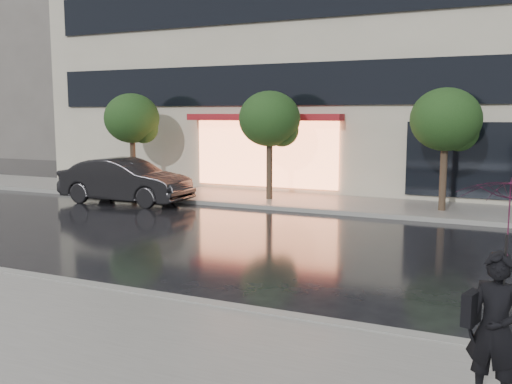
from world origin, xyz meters
The scene contains 11 objects.
ground centered at (0.00, 0.00, 0.00)m, with size 120.00×120.00×0.00m, color black.
sidewalk_near centered at (0.00, -3.25, 0.06)m, with size 60.00×4.50×0.12m, color slate.
sidewalk_far centered at (0.00, 10.25, 0.06)m, with size 60.00×3.50×0.12m, color slate.
curb_near centered at (0.00, -1.00, 0.07)m, with size 60.00×0.25×0.14m, color gray.
curb_far centered at (0.00, 8.50, 0.07)m, with size 60.00×0.25×0.14m, color gray.
bg_building_left centered at (-28.00, 26.00, 6.00)m, with size 14.00×10.00×12.00m, color #59544F.
tree_far_west centered at (-8.94, 10.03, 2.92)m, with size 2.20×2.20×3.99m.
tree_mid_west centered at (-2.94, 10.03, 2.92)m, with size 2.20×2.20×3.99m.
tree_mid_east centered at (3.06, 10.03, 2.92)m, with size 2.20×2.20×3.99m.
parked_car centered at (-7.59, 7.65, 0.80)m, with size 1.69×4.84×1.59m, color black.
pedestrian_with_umbrella centered at (5.03, -2.64, 1.74)m, with size 1.27×1.28×2.41m.
Camera 1 is at (5.10, -8.79, 3.15)m, focal length 40.00 mm.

